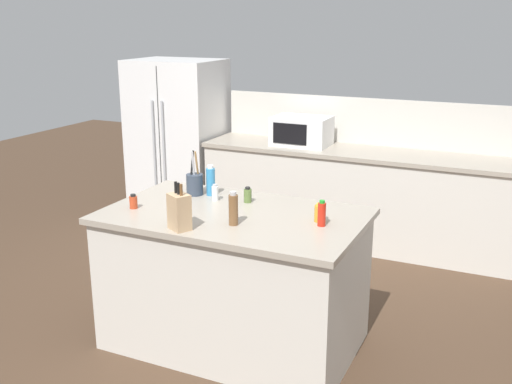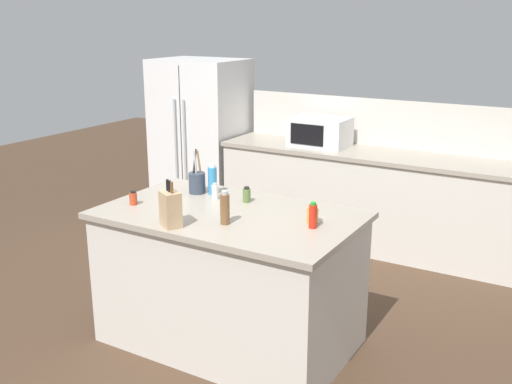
# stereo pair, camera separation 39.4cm
# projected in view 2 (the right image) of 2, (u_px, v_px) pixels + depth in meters

# --- Properties ---
(ground_plane) EXTENTS (14.00, 14.00, 0.00)m
(ground_plane) POSITION_uv_depth(u_px,v_px,m) (231.00, 340.00, 4.18)
(ground_plane) COLOR #473323
(back_counter_run) EXTENTS (3.22, 0.66, 0.94)m
(back_counter_run) POSITION_uv_depth(u_px,v_px,m) (381.00, 201.00, 5.72)
(back_counter_run) COLOR beige
(back_counter_run) RESTS_ON ground_plane
(wall_backsplash) EXTENTS (3.18, 0.03, 0.46)m
(wall_backsplash) POSITION_uv_depth(u_px,v_px,m) (396.00, 124.00, 5.78)
(wall_backsplash) COLOR beige
(wall_backsplash) RESTS_ON back_counter_run
(kitchen_island) EXTENTS (1.69, 1.02, 0.94)m
(kitchen_island) POSITION_uv_depth(u_px,v_px,m) (230.00, 278.00, 4.05)
(kitchen_island) COLOR beige
(kitchen_island) RESTS_ON ground_plane
(refrigerator) EXTENTS (0.96, 0.75, 1.73)m
(refrigerator) POSITION_uv_depth(u_px,v_px,m) (201.00, 138.00, 6.68)
(refrigerator) COLOR white
(refrigerator) RESTS_ON ground_plane
(microwave) EXTENTS (0.56, 0.39, 0.29)m
(microwave) POSITION_uv_depth(u_px,v_px,m) (320.00, 132.00, 5.87)
(microwave) COLOR white
(microwave) RESTS_ON back_counter_run
(knife_block) EXTENTS (0.16, 0.15, 0.29)m
(knife_block) POSITION_uv_depth(u_px,v_px,m) (171.00, 209.00, 3.62)
(knife_block) COLOR tan
(knife_block) RESTS_ON kitchen_island
(utensil_crock) EXTENTS (0.12, 0.12, 0.32)m
(utensil_crock) POSITION_uv_depth(u_px,v_px,m) (197.00, 182.00, 4.32)
(utensil_crock) COLOR #333D4C
(utensil_crock) RESTS_ON kitchen_island
(hot_sauce_bottle) EXTENTS (0.05, 0.05, 0.16)m
(hot_sauce_bottle) POSITION_uv_depth(u_px,v_px,m) (313.00, 216.00, 3.61)
(hot_sauce_bottle) COLOR red
(hot_sauce_bottle) RESTS_ON kitchen_island
(pepper_grinder) EXTENTS (0.06, 0.06, 0.21)m
(pepper_grinder) POSITION_uv_depth(u_px,v_px,m) (225.00, 208.00, 3.67)
(pepper_grinder) COLOR brown
(pepper_grinder) RESTS_ON kitchen_island
(spice_jar_oregano) EXTENTS (0.05, 0.05, 0.11)m
(spice_jar_oregano) POSITION_uv_depth(u_px,v_px,m) (247.00, 195.00, 4.12)
(spice_jar_oregano) COLOR #567038
(spice_jar_oregano) RESTS_ON kitchen_island
(spice_jar_paprika) EXTENTS (0.05, 0.05, 0.10)m
(spice_jar_paprika) POSITION_uv_depth(u_px,v_px,m) (133.00, 198.00, 4.06)
(spice_jar_paprika) COLOR #B73D1E
(spice_jar_paprika) RESTS_ON kitchen_island
(honey_jar) EXTENTS (0.07, 0.07, 0.12)m
(honey_jar) POSITION_uv_depth(u_px,v_px,m) (313.00, 215.00, 3.69)
(honey_jar) COLOR gold
(honey_jar) RESTS_ON kitchen_island
(dish_soap_bottle) EXTENTS (0.06, 0.06, 0.22)m
(dish_soap_bottle) POSITION_uv_depth(u_px,v_px,m) (212.00, 180.00, 4.29)
(dish_soap_bottle) COLOR #3384BC
(dish_soap_bottle) RESTS_ON kitchen_island
(salt_shaker) EXTENTS (0.05, 0.05, 0.12)m
(salt_shaker) POSITION_uv_depth(u_px,v_px,m) (215.00, 192.00, 4.18)
(salt_shaker) COLOR silver
(salt_shaker) RESTS_ON kitchen_island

